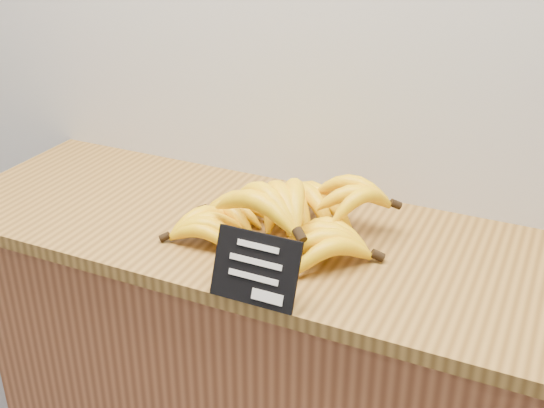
{
  "coord_description": "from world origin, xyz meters",
  "views": [
    {
      "loc": [
        0.7,
        1.57,
        1.64
      ],
      "look_at": [
        0.17,
        2.7,
        1.02
      ],
      "focal_mm": 45.0,
      "sensor_mm": 36.0,
      "label": 1
    }
  ],
  "objects": [
    {
      "name": "banana_pile",
      "position": [
        0.19,
        2.74,
        0.98
      ],
      "size": [
        0.46,
        0.4,
        0.13
      ],
      "color": "yellow",
      "rests_on": "counter_top"
    },
    {
      "name": "counter",
      "position": [
        0.17,
        2.75,
        0.45
      ],
      "size": [
        1.32,
        0.5,
        0.9
      ],
      "primitive_type": "cube",
      "color": "#955430",
      "rests_on": "ground"
    },
    {
      "name": "counter_top",
      "position": [
        0.17,
        2.75,
        0.92
      ],
      "size": [
        1.57,
        0.54,
        0.03
      ],
      "primitive_type": "cube",
      "color": "olive",
      "rests_on": "counter"
    },
    {
      "name": "chalkboard_sign",
      "position": [
        0.23,
        2.5,
        0.99
      ],
      "size": [
        0.16,
        0.05,
        0.12
      ],
      "primitive_type": "cube",
      "rotation": [
        -0.38,
        0.0,
        0.0
      ],
      "color": "black",
      "rests_on": "counter_top"
    }
  ]
}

